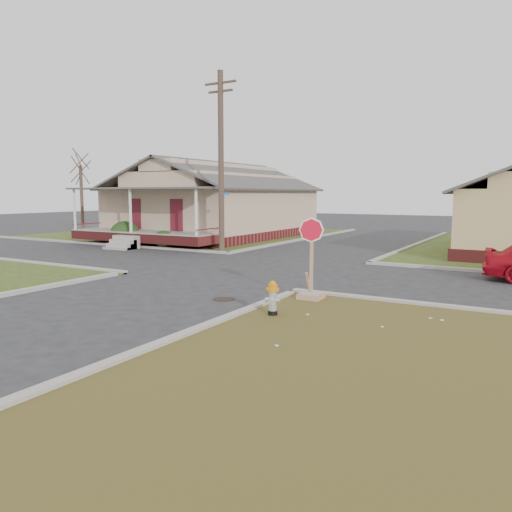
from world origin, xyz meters
The scene contains 11 objects.
ground centered at (0.00, 0.00, 0.00)m, with size 120.00×120.00×0.00m, color #262729.
verge_far_left centered at (-13.00, 18.00, 0.03)m, with size 19.00×19.00×0.05m, color #304418.
curbs centered at (0.00, 5.00, 0.00)m, with size 80.00×40.00×0.12m, color #A89F98, non-canonical shape.
manhole centered at (2.20, -0.50, 0.01)m, with size 0.64×0.64×0.01m, color black.
corner_house centered at (-10.00, 16.68, 2.28)m, with size 10.10×15.50×5.30m.
utility_pole centered at (-4.20, 8.90, 4.66)m, with size 1.80×0.28×9.00m.
tree_far_left centered at (-18.00, 12.00, 2.50)m, with size 0.22×0.22×4.90m, color #483329.
fire_hydrant centered at (4.37, -1.58, 0.52)m, with size 0.32×0.32×0.85m.
stop_sign centered at (4.42, 0.61, 0.55)m, with size 0.65×0.64×2.30m.
hedge_left centered at (-11.37, 9.35, 0.68)m, with size 1.65×1.35×1.26m, color #1F3D16.
hedge_right centered at (-7.96, 8.83, 0.55)m, with size 1.31×1.07×1.00m, color #1F3D16.
Camera 1 is at (10.00, -12.12, 3.00)m, focal length 35.00 mm.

